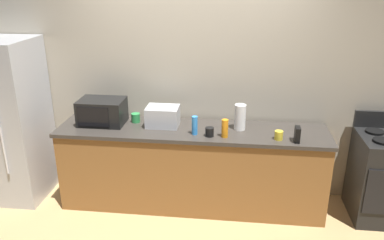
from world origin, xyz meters
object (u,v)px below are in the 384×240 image
at_px(stove_range, 384,177).
at_px(bottle_dish_soap, 225,128).
at_px(bottle_spray_cleaner, 195,125).
at_px(mug_yellow, 279,135).
at_px(cordless_phone, 297,134).
at_px(paper_towel_roll, 240,117).
at_px(microwave, 102,112).
at_px(toaster_oven, 163,116).
at_px(refrigerator, 8,121).
at_px(mug_green, 136,118).
at_px(mug_black, 210,132).

bearing_deg(stove_range, bottle_dish_soap, -173.96).
xyz_separation_m(bottle_spray_cleaner, mug_yellow, (0.83, -0.03, -0.05)).
bearing_deg(cordless_phone, paper_towel_roll, 156.88).
relative_size(paper_towel_roll, mug_yellow, 3.02).
height_order(cordless_phone, mug_yellow, cordless_phone).
bearing_deg(mug_yellow, bottle_dish_soap, 179.99).
relative_size(paper_towel_roll, bottle_spray_cleaner, 1.40).
bearing_deg(bottle_dish_soap, bottle_spray_cleaner, 173.61).
distance_m(microwave, toaster_oven, 0.66).
relative_size(cordless_phone, mug_yellow, 1.68).
bearing_deg(mug_yellow, refrigerator, 176.58).
relative_size(microwave, toaster_oven, 1.41).
distance_m(refrigerator, microwave, 1.08).
relative_size(microwave, mug_yellow, 5.37).
bearing_deg(bottle_dish_soap, stove_range, 6.04).
bearing_deg(refrigerator, bottle_dish_soap, -4.17).
height_order(stove_range, toaster_oven, toaster_oven).
bearing_deg(toaster_oven, bottle_dish_soap, -19.38).
bearing_deg(toaster_oven, refrigerator, -178.00).
xyz_separation_m(bottle_spray_cleaner, mug_green, (-0.68, 0.27, -0.05)).
relative_size(toaster_oven, paper_towel_roll, 1.26).
bearing_deg(mug_green, stove_range, -2.81).
relative_size(bottle_spray_cleaner, bottle_dish_soap, 1.04).
distance_m(toaster_oven, mug_black, 0.57).
distance_m(refrigerator, cordless_phone, 3.10).
xyz_separation_m(microwave, toaster_oven, (0.66, 0.01, -0.03)).
height_order(refrigerator, stove_range, refrigerator).
relative_size(cordless_phone, mug_black, 1.62).
relative_size(toaster_oven, mug_green, 3.45).
height_order(stove_range, mug_black, stove_range).
distance_m(paper_towel_roll, bottle_dish_soap, 0.27).
distance_m(mug_green, mug_yellow, 1.54).
height_order(microwave, mug_black, microwave).
bearing_deg(mug_black, bottle_dish_soap, -0.74).
distance_m(bottle_dish_soap, mug_yellow, 0.53).
distance_m(stove_range, mug_black, 1.88).
relative_size(refrigerator, stove_range, 1.67).
distance_m(cordless_phone, mug_green, 1.72).
relative_size(bottle_dish_soap, mug_black, 1.99).
xyz_separation_m(stove_range, cordless_phone, (-0.95, -0.21, 0.51)).
xyz_separation_m(microwave, mug_green, (0.34, 0.08, -0.09)).
height_order(cordless_phone, mug_black, cordless_phone).
height_order(toaster_oven, cordless_phone, toaster_oven).
bearing_deg(refrigerator, stove_range, 0.00).
distance_m(refrigerator, bottle_dish_soap, 2.41).
xyz_separation_m(stove_range, bottle_spray_cleaner, (-1.96, -0.14, 0.54)).
bearing_deg(bottle_spray_cleaner, refrigerator, 176.16).
bearing_deg(mug_black, bottle_spray_cleaner, 168.19).
height_order(microwave, mug_yellow, microwave).
height_order(paper_towel_roll, mug_black, paper_towel_roll).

